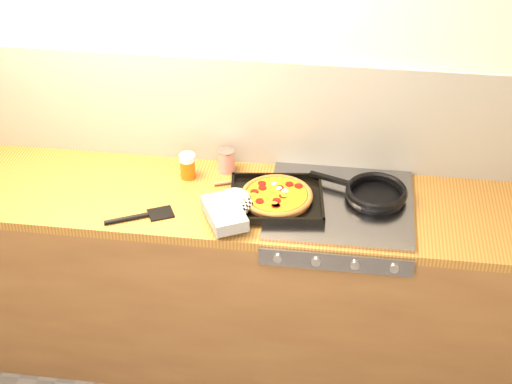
# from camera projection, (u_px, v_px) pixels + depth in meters

# --- Properties ---
(room_shell) EXTENTS (3.20, 3.20, 3.20)m
(room_shell) POSITION_uv_depth(u_px,v_px,m) (243.00, 112.00, 3.40)
(room_shell) COLOR white
(room_shell) RESTS_ON ground
(counter_run) EXTENTS (3.20, 0.62, 0.90)m
(counter_run) POSITION_uv_depth(u_px,v_px,m) (235.00, 278.00, 3.56)
(counter_run) COLOR brown
(counter_run) RESTS_ON ground
(stovetop) EXTENTS (0.60, 0.56, 0.02)m
(stovetop) POSITION_uv_depth(u_px,v_px,m) (340.00, 205.00, 3.25)
(stovetop) COLOR gray
(stovetop) RESTS_ON counter_run
(pizza_on_tray) EXTENTS (0.51, 0.49, 0.07)m
(pizza_on_tray) POSITION_uv_depth(u_px,v_px,m) (262.00, 200.00, 3.21)
(pizza_on_tray) COLOR black
(pizza_on_tray) RESTS_ON stovetop
(frying_pan) EXTENTS (0.45, 0.33, 0.04)m
(frying_pan) POSITION_uv_depth(u_px,v_px,m) (375.00, 193.00, 3.26)
(frying_pan) COLOR black
(frying_pan) RESTS_ON stovetop
(tomato_can) EXTENTS (0.08, 0.08, 0.11)m
(tomato_can) POSITION_uv_depth(u_px,v_px,m) (226.00, 161.00, 3.44)
(tomato_can) COLOR maroon
(tomato_can) RESTS_ON counter_run
(juice_glass) EXTENTS (0.09, 0.09, 0.11)m
(juice_glass) POSITION_uv_depth(u_px,v_px,m) (188.00, 166.00, 3.40)
(juice_glass) COLOR #E0520D
(juice_glass) RESTS_ON counter_run
(wooden_spoon) EXTENTS (0.29, 0.13, 0.02)m
(wooden_spoon) POSITION_uv_depth(u_px,v_px,m) (255.00, 179.00, 3.40)
(wooden_spoon) COLOR #9E6443
(wooden_spoon) RESTS_ON counter_run
(black_spatula) EXTENTS (0.28, 0.17, 0.02)m
(black_spatula) POSITION_uv_depth(u_px,v_px,m) (141.00, 216.00, 3.18)
(black_spatula) COLOR black
(black_spatula) RESTS_ON counter_run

